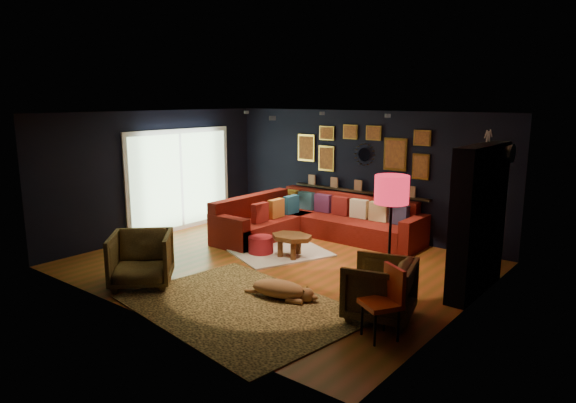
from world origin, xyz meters
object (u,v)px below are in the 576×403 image
Objects in this scene: sectional at (310,222)px; dog at (279,285)px; floor_lamp at (392,195)px; pouf at (261,245)px; coffee_table at (292,239)px; armchair_left at (141,256)px; gold_stool at (149,249)px; armchair_right at (380,286)px; orange_chair at (386,297)px.

sectional is 3.02× the size of dog.
pouf is at bearing 173.04° from floor_lamp.
dog is at bearing -136.67° from floor_lamp.
coffee_table is 0.48× the size of floor_lamp.
dog is at bearing -61.40° from sectional.
armchair_left reaches higher than sectional.
gold_stool is at bearing -128.36° from pouf.
floor_lamp is at bearing 29.19° from dog.
gold_stool is at bearing -163.11° from floor_lamp.
dog is at bearing -93.26° from armchair_right.
orange_chair is 0.50× the size of floor_lamp.
pouf is 2.39m from armchair_left.
armchair_left is at bearing -110.81° from coffee_table.
floor_lamp is at bearing -33.74° from sectional.
coffee_table is 2.82m from armchair_right.
pouf is 0.53× the size of armchair_right.
armchair_left reaches higher than orange_chair.
coffee_table is 1.83× the size of pouf.
dog is at bearing -41.54° from pouf.
coffee_table reaches higher than pouf.
pouf is 0.52× the size of orange_chair.
armchair_left reaches higher than gold_stool.
coffee_table is 2.70m from armchair_left.
orange_chair is at bearing -31.91° from coffee_table.
armchair_right is at bearing 5.81° from gold_stool.
armchair_left is at bearing -138.04° from orange_chair.
sectional is 3.37m from dog.
gold_stool is at bearing 93.23° from armchair_left.
pouf is at bearing 35.93° from armchair_left.
sectional reaches higher than coffee_table.
coffee_table is at bearing 108.66° from dog.
armchair_right reaches higher than coffee_table.
gold_stool is 0.42× the size of dog.
orange_chair is at bearing -18.69° from dog.
orange_chair is (3.79, 0.76, 0.06)m from armchair_left.
armchair_right is 0.98× the size of orange_chair.
dog is at bearing 2.47° from gold_stool.
armchair_right reaches higher than gold_stool.
dog is at bearing -20.85° from armchair_left.
sectional is 3.92× the size of armchair_right.
floor_lamp reaches higher than pouf.
sectional is 3.84× the size of orange_chair.
armchair_left is 0.51× the size of floor_lamp.
armchair_right reaches higher than pouf.
floor_lamp reaches higher than orange_chair.
coffee_table is 0.75× the size of dog.
coffee_table is 0.97× the size of armchair_right.
gold_stool is 2.87m from dog.
gold_stool is at bearing -136.25° from coffee_table.
sectional is at bearing 113.02° from coffee_table.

